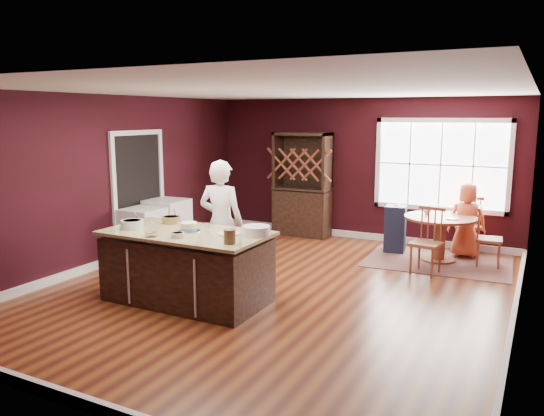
{
  "coord_description": "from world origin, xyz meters",
  "views": [
    {
      "loc": [
        3.15,
        -6.31,
        2.38
      ],
      "look_at": [
        -0.32,
        0.42,
        1.05
      ],
      "focal_mm": 35.0,
      "sensor_mm": 36.0,
      "label": 1
    }
  ],
  "objects_px": {
    "washer": "(143,235)",
    "kitchen_island": "(187,268)",
    "layer_cake": "(189,227)",
    "chair_north": "(468,223)",
    "chair_east": "(489,237)",
    "toddler": "(400,206)",
    "dryer": "(168,226)",
    "seated_woman": "(467,220)",
    "baker": "(221,223)",
    "dining_table": "(440,229)",
    "high_chair": "(395,228)",
    "hutch": "(302,184)",
    "chair_south": "(426,241)"
  },
  "relations": [
    {
      "from": "seated_woman",
      "to": "baker",
      "type": "bearing_deg",
      "value": 41.91
    },
    {
      "from": "layer_cake",
      "to": "toddler",
      "type": "height_order",
      "value": "layer_cake"
    },
    {
      "from": "chair_east",
      "to": "chair_south",
      "type": "relative_size",
      "value": 0.94
    },
    {
      "from": "chair_east",
      "to": "hutch",
      "type": "relative_size",
      "value": 0.47
    },
    {
      "from": "toddler",
      "to": "washer",
      "type": "relative_size",
      "value": 0.3
    },
    {
      "from": "kitchen_island",
      "to": "chair_north",
      "type": "relative_size",
      "value": 2.06
    },
    {
      "from": "baker",
      "to": "high_chair",
      "type": "relative_size",
      "value": 2.07
    },
    {
      "from": "chair_east",
      "to": "dryer",
      "type": "xyz_separation_m",
      "value": [
        -5.1,
        -1.62,
        -0.02
      ]
    },
    {
      "from": "dining_table",
      "to": "kitchen_island",
      "type": "bearing_deg",
      "value": -126.42
    },
    {
      "from": "seated_woman",
      "to": "high_chair",
      "type": "bearing_deg",
      "value": 4.61
    },
    {
      "from": "high_chair",
      "to": "hutch",
      "type": "height_order",
      "value": "hutch"
    },
    {
      "from": "toddler",
      "to": "dryer",
      "type": "relative_size",
      "value": 0.28
    },
    {
      "from": "chair_north",
      "to": "chair_east",
      "type": "bearing_deg",
      "value": 103.4
    },
    {
      "from": "hutch",
      "to": "washer",
      "type": "relative_size",
      "value": 2.34
    },
    {
      "from": "baker",
      "to": "high_chair",
      "type": "bearing_deg",
      "value": -128.16
    },
    {
      "from": "baker",
      "to": "high_chair",
      "type": "xyz_separation_m",
      "value": [
        1.72,
        2.93,
        -0.46
      ]
    },
    {
      "from": "kitchen_island",
      "to": "toddler",
      "type": "distance_m",
      "value": 4.22
    },
    {
      "from": "dryer",
      "to": "layer_cake",
      "type": "bearing_deg",
      "value": -45.49
    },
    {
      "from": "chair_north",
      "to": "hutch",
      "type": "bearing_deg",
      "value": -13.1
    },
    {
      "from": "kitchen_island",
      "to": "chair_south",
      "type": "xyz_separation_m",
      "value": [
        2.49,
        2.63,
        0.07
      ]
    },
    {
      "from": "kitchen_island",
      "to": "chair_east",
      "type": "height_order",
      "value": "chair_east"
    },
    {
      "from": "baker",
      "to": "toddler",
      "type": "bearing_deg",
      "value": -128.15
    },
    {
      "from": "baker",
      "to": "toddler",
      "type": "xyz_separation_m",
      "value": [
        1.77,
        3.02,
        -0.08
      ]
    },
    {
      "from": "chair_north",
      "to": "hutch",
      "type": "relative_size",
      "value": 0.5
    },
    {
      "from": "baker",
      "to": "seated_woman",
      "type": "bearing_deg",
      "value": -140.2
    },
    {
      "from": "kitchen_island",
      "to": "hutch",
      "type": "bearing_deg",
      "value": 93.47
    },
    {
      "from": "chair_east",
      "to": "baker",
      "type": "bearing_deg",
      "value": 124.87
    },
    {
      "from": "kitchen_island",
      "to": "washer",
      "type": "xyz_separation_m",
      "value": [
        -1.8,
        1.24,
        -0.0
      ]
    },
    {
      "from": "layer_cake",
      "to": "high_chair",
      "type": "distance_m",
      "value": 4.11
    },
    {
      "from": "layer_cake",
      "to": "chair_east",
      "type": "bearing_deg",
      "value": 46.9
    },
    {
      "from": "washer",
      "to": "dryer",
      "type": "distance_m",
      "value": 0.64
    },
    {
      "from": "seated_woman",
      "to": "dining_table",
      "type": "bearing_deg",
      "value": 47.71
    },
    {
      "from": "washer",
      "to": "kitchen_island",
      "type": "bearing_deg",
      "value": -34.66
    },
    {
      "from": "chair_south",
      "to": "hutch",
      "type": "xyz_separation_m",
      "value": [
        -2.75,
        1.56,
        0.51
      ]
    },
    {
      "from": "baker",
      "to": "dryer",
      "type": "bearing_deg",
      "value": -38.81
    },
    {
      "from": "layer_cake",
      "to": "chair_south",
      "type": "relative_size",
      "value": 0.28
    },
    {
      "from": "dining_table",
      "to": "layer_cake",
      "type": "bearing_deg",
      "value": -126.13
    },
    {
      "from": "layer_cake",
      "to": "chair_north",
      "type": "xyz_separation_m",
      "value": [
        2.84,
        4.27,
        -0.47
      ]
    },
    {
      "from": "chair_north",
      "to": "toddler",
      "type": "xyz_separation_m",
      "value": [
        -1.08,
        -0.48,
        0.3
      ]
    },
    {
      "from": "chair_east",
      "to": "high_chair",
      "type": "relative_size",
      "value": 1.13
    },
    {
      "from": "kitchen_island",
      "to": "dining_table",
      "type": "xyz_separation_m",
      "value": [
        2.55,
        3.45,
        0.1
      ]
    },
    {
      "from": "hutch",
      "to": "high_chair",
      "type": "bearing_deg",
      "value": -13.14
    },
    {
      "from": "layer_cake",
      "to": "seated_woman",
      "type": "height_order",
      "value": "seated_woman"
    },
    {
      "from": "layer_cake",
      "to": "kitchen_island",
      "type": "bearing_deg",
      "value": -158.02
    },
    {
      "from": "dining_table",
      "to": "dryer",
      "type": "distance_m",
      "value": 4.62
    },
    {
      "from": "kitchen_island",
      "to": "seated_woman",
      "type": "xyz_separation_m",
      "value": [
        2.9,
        3.93,
        0.2
      ]
    },
    {
      "from": "layer_cake",
      "to": "high_chair",
      "type": "bearing_deg",
      "value": 65.21
    },
    {
      "from": "kitchen_island",
      "to": "chair_north",
      "type": "height_order",
      "value": "chair_north"
    },
    {
      "from": "chair_east",
      "to": "washer",
      "type": "xyz_separation_m",
      "value": [
        -5.1,
        -2.26,
        -0.05
      ]
    },
    {
      "from": "baker",
      "to": "seated_woman",
      "type": "relative_size",
      "value": 1.4
    }
  ]
}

